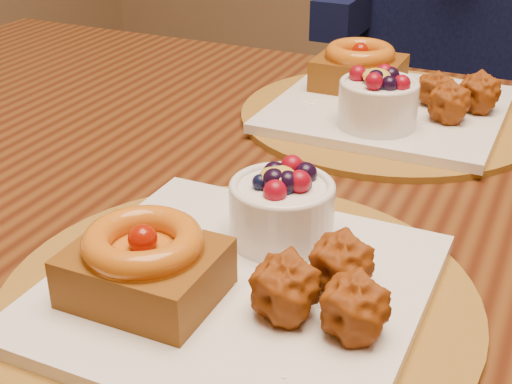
% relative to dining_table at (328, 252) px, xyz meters
% --- Properties ---
extents(dining_table, '(1.60, 0.90, 0.76)m').
position_rel_dining_table_xyz_m(dining_table, '(0.00, 0.00, 0.00)').
color(dining_table, '#39170A').
rests_on(dining_table, ground).
extents(place_setting_near, '(0.38, 0.38, 0.09)m').
position_rel_dining_table_xyz_m(place_setting_near, '(-0.00, -0.22, 0.10)').
color(place_setting_near, '#603712').
rests_on(place_setting_near, dining_table).
extents(place_setting_far, '(0.38, 0.38, 0.09)m').
position_rel_dining_table_xyz_m(place_setting_far, '(-0.00, 0.21, 0.10)').
color(place_setting_far, '#603712').
rests_on(place_setting_far, dining_table).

